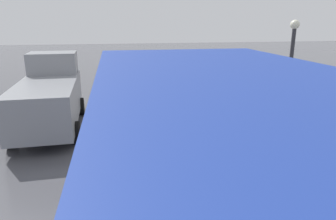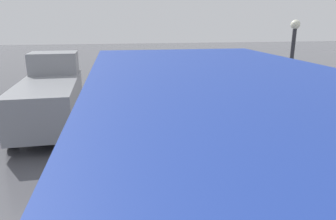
{
  "view_description": "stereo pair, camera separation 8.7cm",
  "coord_description": "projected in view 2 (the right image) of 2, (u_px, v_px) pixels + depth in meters",
  "views": [
    {
      "loc": [
        1.59,
        10.23,
        3.83
      ],
      "look_at": [
        -0.17,
        0.75,
        1.05
      ],
      "focal_mm": 33.18,
      "sensor_mm": 36.0,
      "label": 1
    },
    {
      "loc": [
        1.51,
        10.24,
        3.83
      ],
      "look_at": [
        -0.17,
        0.75,
        1.05
      ],
      "focal_mm": 33.18,
      "sensor_mm": 36.0,
      "label": 2
    }
  ],
  "objects": [
    {
      "name": "ground_plane",
      "position": [
        160.0,
        133.0,
        11.0
      ],
      "size": [
        90.0,
        90.0,
        0.0
      ],
      "primitive_type": "plane",
      "color": "#4C4C51"
    },
    {
      "name": "cargo_van_parked_right",
      "position": [
        50.0,
        96.0,
        11.39
      ],
      "size": [
        2.32,
        5.4,
        2.6
      ],
      "color": "gray",
      "rests_on": "ground"
    },
    {
      "name": "shopping_cart_vendor",
      "position": [
        174.0,
        119.0,
        10.71
      ],
      "size": [
        0.58,
        0.82,
        1.02
      ],
      "color": "#B2B2B7",
      "rests_on": "ground"
    },
    {
      "name": "hand_dolly_boxes",
      "position": [
        146.0,
        113.0,
        10.46
      ],
      "size": [
        0.73,
        0.84,
        1.6
      ],
      "color": "#515156",
      "rests_on": "ground"
    },
    {
      "name": "pedestrian_pink_side",
      "position": [
        169.0,
        96.0,
        9.69
      ],
      "size": [
        1.04,
        1.04,
        2.15
      ],
      "color": "black",
      "rests_on": "ground"
    },
    {
      "name": "pedestrian_black_side",
      "position": [
        144.0,
        87.0,
        10.94
      ],
      "size": [
        1.04,
        1.04,
        2.15
      ],
      "color": "black",
      "rests_on": "ground"
    },
    {
      "name": "street_lamp",
      "position": [
        290.0,
        69.0,
        9.68
      ],
      "size": [
        0.28,
        0.28,
        3.86
      ],
      "color": "#2D2D33",
      "rests_on": "ground"
    }
  ]
}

